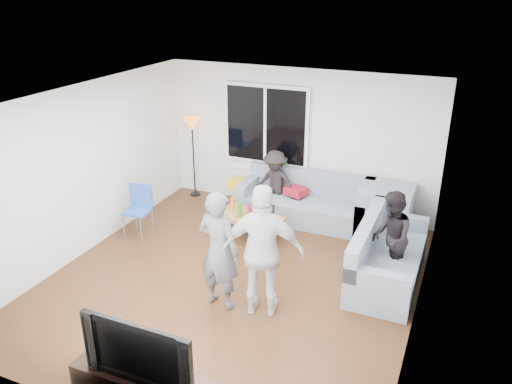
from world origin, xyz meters
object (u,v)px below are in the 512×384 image
at_px(side_chair, 137,212).
at_px(spectator_right, 390,238).
at_px(player_left, 219,250).
at_px(spectator_back, 275,183).
at_px(television, 144,347).
at_px(player_right, 263,252).
at_px(sofa_back_section, 304,198).
at_px(sofa_right_section, 389,252).
at_px(floor_lamp, 194,158).
at_px(coffee_table, 249,227).

height_order(side_chair, spectator_right, spectator_right).
xyz_separation_m(player_left, spectator_back, (-0.37, 2.90, -0.20)).
bearing_deg(television, player_right, 78.48).
bearing_deg(player_right, sofa_back_section, -96.58).
relative_size(sofa_back_section, player_right, 1.31).
height_order(sofa_right_section, player_right, player_right).
relative_size(floor_lamp, spectator_right, 1.15).
bearing_deg(player_right, spectator_right, -148.34).
bearing_deg(spectator_back, spectator_right, -23.44).
relative_size(floor_lamp, player_right, 0.89).
relative_size(coffee_table, spectator_back, 0.90).
bearing_deg(side_chair, player_left, -39.79).
height_order(side_chair, player_right, player_right).
bearing_deg(sofa_back_section, spectator_right, -39.76).
height_order(side_chair, player_left, player_left).
distance_m(side_chair, television, 3.91).
distance_m(sofa_back_section, television, 4.78).
relative_size(sofa_right_section, side_chair, 2.33).
xyz_separation_m(side_chair, spectator_right, (4.07, 0.23, 0.25)).
bearing_deg(player_left, spectator_right, -134.07).
xyz_separation_m(side_chair, player_left, (2.16, -1.22, 0.38)).
xyz_separation_m(sofa_right_section, coffee_table, (-2.33, 0.37, -0.22)).
relative_size(floor_lamp, player_left, 0.96).
bearing_deg(sofa_back_section, spectator_back, 177.00).
relative_size(sofa_right_section, spectator_right, 1.47).
bearing_deg(spectator_right, player_right, -59.53).
height_order(player_right, television, player_right).
distance_m(coffee_table, spectator_right, 2.42).
height_order(floor_lamp, television, floor_lamp).
bearing_deg(sofa_back_section, side_chair, -145.05).
bearing_deg(side_chair, sofa_back_section, 24.74).
height_order(sofa_back_section, television, television).
height_order(coffee_table, spectator_back, spectator_back).
distance_m(sofa_right_section, spectator_right, 0.26).
bearing_deg(side_chair, spectator_right, -7.00).
distance_m(sofa_back_section, side_chair, 2.88).
distance_m(sofa_right_section, spectator_back, 2.68).
xyz_separation_m(coffee_table, spectator_back, (0.05, 1.02, 0.41)).
xyz_separation_m(sofa_right_section, player_left, (-1.91, -1.51, 0.39)).
relative_size(sofa_back_section, floor_lamp, 1.47).
distance_m(sofa_right_section, player_right, 2.01).
bearing_deg(television, side_chair, 126.78).
xyz_separation_m(player_left, television, (0.18, -1.90, -0.03)).
xyz_separation_m(sofa_back_section, spectator_right, (1.71, -1.42, 0.25)).
relative_size(sofa_back_section, coffee_table, 2.09).
bearing_deg(sofa_back_section, player_right, -82.40).
relative_size(sofa_right_section, player_right, 1.14).
distance_m(coffee_table, television, 3.87).
bearing_deg(side_chair, coffee_table, 10.53).
relative_size(spectator_right, television, 1.15).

